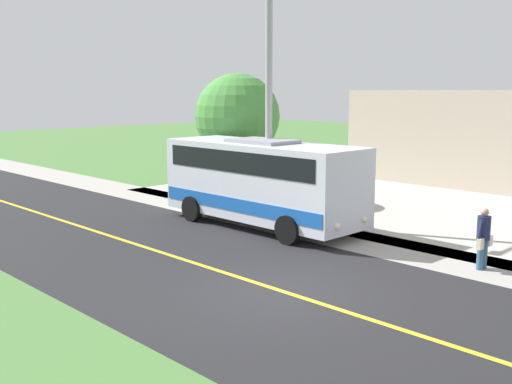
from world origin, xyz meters
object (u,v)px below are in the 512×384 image
shuttle_bus_front (262,179)px  pedestrian_with_bags (483,237)px  tree_curbside (237,117)px  street_light_pole (266,96)px

shuttle_bus_front → pedestrian_with_bags: bearing=94.0°
pedestrian_with_bags → tree_curbside: 12.47m
street_light_pole → shuttle_bus_front: bearing=24.8°
shuttle_bus_front → tree_curbside: bearing=-123.5°
pedestrian_with_bags → street_light_pole: street_light_pole is taller
shuttle_bus_front → tree_curbside: 5.55m
shuttle_bus_front → pedestrian_with_bags: shuttle_bus_front is taller
shuttle_bus_front → street_light_pole: bearing=-155.2°
shuttle_bus_front → tree_curbside: tree_curbside is taller
street_light_pole → pedestrian_with_bags: bearing=91.3°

